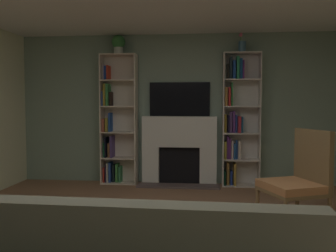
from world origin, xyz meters
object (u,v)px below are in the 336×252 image
(fireplace, at_px, (179,149))
(armchair, at_px, (299,179))
(tv, at_px, (180,99))
(bookshelf_right, at_px, (237,119))
(potted_plant, at_px, (118,43))
(vase_with_flowers, at_px, (242,46))
(bookshelf_left, at_px, (116,124))

(fireplace, relative_size, armchair, 1.25)
(tv, xyz_separation_m, armchair, (1.45, -2.18, -0.88))
(bookshelf_right, height_order, potted_plant, potted_plant)
(potted_plant, bearing_deg, bookshelf_right, 1.31)
(tv, height_order, potted_plant, potted_plant)
(fireplace, height_order, potted_plant, potted_plant)
(fireplace, xyz_separation_m, potted_plant, (-1.02, -0.05, 1.76))
(bookshelf_right, relative_size, vase_with_flowers, 6.93)
(potted_plant, xyz_separation_m, vase_with_flowers, (2.03, -0.00, -0.07))
(potted_plant, distance_m, armchair, 3.69)
(tv, distance_m, potted_plant, 1.38)
(bookshelf_left, relative_size, vase_with_flowers, 6.93)
(vase_with_flowers, bearing_deg, fireplace, 176.92)
(fireplace, relative_size, potted_plant, 4.28)
(fireplace, bearing_deg, bookshelf_right, -0.57)
(bookshelf_right, distance_m, potted_plant, 2.33)
(fireplace, bearing_deg, bookshelf_left, -179.41)
(bookshelf_left, xyz_separation_m, vase_with_flowers, (2.09, -0.04, 1.29))
(armchair, bearing_deg, vase_with_flowers, 102.00)
(fireplace, distance_m, bookshelf_right, 1.07)
(bookshelf_right, bearing_deg, bookshelf_left, -179.95)
(fireplace, relative_size, bookshelf_left, 0.62)
(bookshelf_left, bearing_deg, vase_with_flowers, -1.19)
(potted_plant, xyz_separation_m, armchair, (2.47, -2.06, -1.80))
(tv, bearing_deg, fireplace, -90.00)
(fireplace, distance_m, tv, 0.84)
(bookshelf_left, bearing_deg, potted_plant, -32.89)
(potted_plant, relative_size, vase_with_flowers, 1.00)
(bookshelf_right, relative_size, potted_plant, 6.92)
(bookshelf_left, height_order, vase_with_flowers, vase_with_flowers)
(fireplace, height_order, bookshelf_right, bookshelf_right)
(bookshelf_right, bearing_deg, tv, 175.46)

